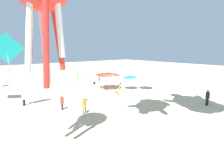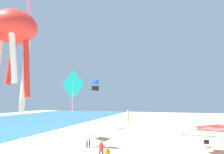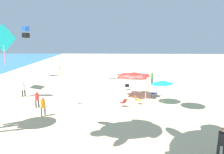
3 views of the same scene
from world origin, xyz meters
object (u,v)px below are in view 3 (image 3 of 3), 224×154
(person_kite_handler, at_px, (152,77))
(canopy_tent, at_px, (134,74))
(folding_chair_right_of_tent, at_px, (127,86))
(folding_chair_near_cooler, at_px, (155,93))
(banner_flag, at_px, (60,81))
(folding_chair_facing_ocean, at_px, (123,102))
(person_near_umbrella, at_px, (23,88))
(person_by_tent, at_px, (43,105))
(kite_box_blue, at_px, (26,32))
(beach_umbrella, at_px, (162,82))
(kite_diamond_teal, at_px, (3,40))
(folding_chair_left_of_tent, at_px, (137,99))
(person_far_stroller, at_px, (222,141))
(person_watching_sky, at_px, (37,98))

(person_kite_handler, bearing_deg, canopy_tent, 126.60)
(folding_chair_right_of_tent, height_order, folding_chair_near_cooler, same)
(banner_flag, xyz_separation_m, person_kite_handler, (10.97, -10.07, -1.50))
(canopy_tent, xyz_separation_m, folding_chair_facing_ocean, (-3.97, 1.17, -2.00))
(person_near_umbrella, distance_m, person_by_tent, 7.59)
(canopy_tent, distance_m, kite_box_blue, 20.20)
(beach_umbrella, height_order, person_kite_handler, beach_umbrella)
(folding_chair_right_of_tent, xyz_separation_m, banner_flag, (-7.11, 6.51, 2.00))
(folding_chair_facing_ocean, height_order, kite_diamond_teal, kite_diamond_teal)
(banner_flag, bearing_deg, folding_chair_left_of_tent, -81.34)
(canopy_tent, relative_size, folding_chair_near_cooler, 4.44)
(folding_chair_left_of_tent, bearing_deg, banner_flag, 112.41)
(kite_diamond_teal, bearing_deg, folding_chair_near_cooler, 18.47)
(canopy_tent, xyz_separation_m, person_by_tent, (-6.86, 7.96, -1.51))
(canopy_tent, bearing_deg, person_far_stroller, -162.88)
(folding_chair_facing_ocean, bearing_deg, person_far_stroller, 72.33)
(beach_umbrella, distance_m, person_by_tent, 11.55)
(person_kite_handler, bearing_deg, folding_chair_near_cooler, 144.86)
(folding_chair_near_cooler, distance_m, banner_flag, 10.39)
(folding_chair_facing_ocean, xyz_separation_m, kite_diamond_teal, (2.16, 12.22, 5.77))
(canopy_tent, relative_size, person_watching_sky, 2.31)
(person_watching_sky, bearing_deg, banner_flag, 143.17)
(folding_chair_left_of_tent, bearing_deg, folding_chair_right_of_tent, 21.64)
(beach_umbrella, height_order, folding_chair_left_of_tent, beach_umbrella)
(folding_chair_facing_ocean, height_order, person_kite_handler, person_kite_handler)
(canopy_tent, relative_size, person_kite_handler, 2.18)
(beach_umbrella, distance_m, person_watching_sky, 12.17)
(canopy_tent, bearing_deg, person_by_tent, 130.74)
(folding_chair_facing_ocean, distance_m, person_far_stroller, 10.84)
(folding_chair_facing_ocean, height_order, banner_flag, banner_flag)
(folding_chair_near_cooler, distance_m, person_by_tent, 12.20)
(person_by_tent, height_order, person_kite_handler, person_kite_handler)
(folding_chair_left_of_tent, bearing_deg, person_far_stroller, -145.55)
(person_watching_sky, relative_size, person_by_tent, 0.95)
(banner_flag, bearing_deg, person_by_tent, 163.56)
(folding_chair_near_cooler, bearing_deg, banner_flag, -59.50)
(beach_umbrella, xyz_separation_m, person_near_umbrella, (1.89, 14.83, -1.17))
(person_far_stroller, distance_m, kite_diamond_teal, 21.64)
(banner_flag, distance_m, person_by_tent, 3.25)
(folding_chair_facing_ocean, bearing_deg, person_by_tent, -23.97)
(folding_chair_right_of_tent, xyz_separation_m, person_kite_handler, (3.86, -3.56, 0.51))
(person_near_umbrella, xyz_separation_m, kite_box_blue, (11.67, 4.02, 6.23))
(folding_chair_left_of_tent, relative_size, banner_flag, 0.20)
(canopy_tent, xyz_separation_m, person_watching_sky, (-4.51, 9.29, -1.55))
(folding_chair_right_of_tent, bearing_deg, folding_chair_facing_ocean, 87.15)
(folding_chair_facing_ocean, distance_m, folding_chair_right_of_tent, 7.00)
(person_far_stroller, relative_size, kite_diamond_teal, 0.43)
(folding_chair_facing_ocean, relative_size, folding_chair_near_cooler, 1.00)
(person_watching_sky, height_order, person_near_umbrella, person_near_umbrella)
(person_by_tent, bearing_deg, beach_umbrella, 8.72)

